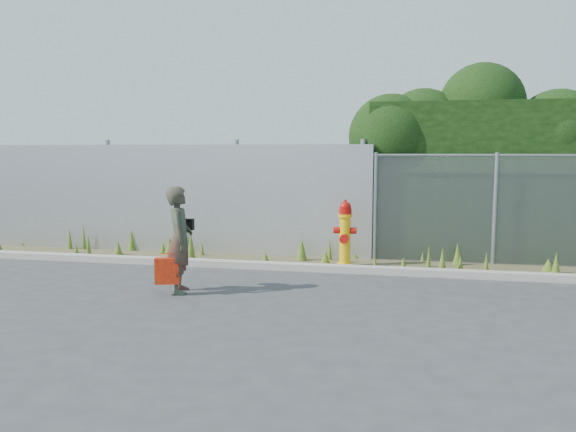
# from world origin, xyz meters

# --- Properties ---
(ground) EXTENTS (80.00, 80.00, 0.00)m
(ground) POSITION_xyz_m (0.00, 0.00, 0.00)
(ground) COLOR #393A3C
(ground) RESTS_ON ground
(curb) EXTENTS (16.00, 0.22, 0.12)m
(curb) POSITION_xyz_m (0.00, 1.80, 0.06)
(curb) COLOR #A49E94
(curb) RESTS_ON ground
(weed_strip) EXTENTS (16.00, 1.33, 0.55)m
(weed_strip) POSITION_xyz_m (0.23, 2.47, 0.12)
(weed_strip) COLOR brown
(weed_strip) RESTS_ON ground
(corrugated_fence) EXTENTS (8.50, 0.21, 2.30)m
(corrugated_fence) POSITION_xyz_m (-3.25, 3.01, 1.10)
(corrugated_fence) COLOR #ADB0B5
(corrugated_fence) RESTS_ON ground
(chainlink_fence) EXTENTS (6.50, 0.07, 2.05)m
(chainlink_fence) POSITION_xyz_m (4.25, 3.00, 1.03)
(chainlink_fence) COLOR gray
(chainlink_fence) RESTS_ON ground
(hedge) EXTENTS (7.75, 1.98, 3.79)m
(hedge) POSITION_xyz_m (4.23, 4.01, 2.01)
(hedge) COLOR black
(hedge) RESTS_ON ground
(fire_hydrant) EXTENTS (0.41, 0.36, 1.21)m
(fire_hydrant) POSITION_xyz_m (0.56, 2.25, 0.59)
(fire_hydrant) COLOR yellow
(fire_hydrant) RESTS_ON ground
(woman) EXTENTS (0.53, 0.66, 1.57)m
(woman) POSITION_xyz_m (-1.61, -0.06, 0.78)
(woman) COLOR #0E5B3B
(woman) RESTS_ON ground
(red_tote_bag) EXTENTS (0.34, 0.13, 0.45)m
(red_tote_bag) POSITION_xyz_m (-1.74, -0.26, 0.36)
(red_tote_bag) COLOR red
(black_shoulder_bag) EXTENTS (0.22, 0.09, 0.17)m
(black_shoulder_bag) POSITION_xyz_m (-1.61, 0.19, 0.98)
(black_shoulder_bag) COLOR black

